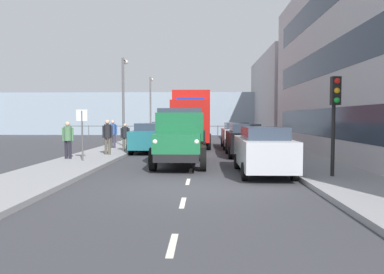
# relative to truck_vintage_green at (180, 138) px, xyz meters

# --- Properties ---
(ground_plane) EXTENTS (80.00, 80.00, 0.00)m
(ground_plane) POSITION_rel_truck_vintage_green_xyz_m (-0.49, -5.24, -1.18)
(ground_plane) COLOR #38383D
(sidewalk_left) EXTENTS (2.75, 37.89, 0.15)m
(sidewalk_left) POSITION_rel_truck_vintage_green_xyz_m (-5.44, -5.24, -1.10)
(sidewalk_left) COLOR gray
(sidewalk_left) RESTS_ON ground_plane
(sidewalk_right) EXTENTS (2.75, 37.89, 0.15)m
(sidewalk_right) POSITION_rel_truck_vintage_green_xyz_m (4.47, -5.24, -1.10)
(sidewalk_right) COLOR gray
(sidewalk_right) RESTS_ON ground_plane
(road_centreline_markings) EXTENTS (0.12, 32.84, 0.01)m
(road_centreline_markings) POSITION_rel_truck_vintage_green_xyz_m (-0.49, -4.11, -1.17)
(road_centreline_markings) COLOR silver
(road_centreline_markings) RESTS_ON ground_plane
(building_far_block) EXTENTS (8.69, 14.79, 8.31)m
(building_far_block) POSITION_rel_truck_vintage_green_xyz_m (-11.16, -22.42, 2.97)
(building_far_block) COLOR #B7B2B7
(building_far_block) RESTS_ON ground_plane
(sea_horizon) EXTENTS (80.00, 0.80, 5.00)m
(sea_horizon) POSITION_rel_truck_vintage_green_xyz_m (-0.49, -27.19, 1.32)
(sea_horizon) COLOR #8C9EAD
(sea_horizon) RESTS_ON ground_plane
(seawall_railing) EXTENTS (28.08, 0.08, 1.20)m
(seawall_railing) POSITION_rel_truck_vintage_green_xyz_m (-0.49, -23.59, -0.26)
(seawall_railing) COLOR #4C5156
(seawall_railing) RESTS_ON ground_plane
(truck_vintage_green) EXTENTS (2.17, 5.64, 2.43)m
(truck_vintage_green) POSITION_rel_truck_vintage_green_xyz_m (0.00, 0.00, 0.00)
(truck_vintage_green) COLOR black
(truck_vintage_green) RESTS_ON ground_plane
(lorry_cargo_red) EXTENTS (2.58, 8.20, 3.87)m
(lorry_cargo_red) POSITION_rel_truck_vintage_green_xyz_m (-0.14, -10.46, 0.90)
(lorry_cargo_red) COLOR red
(lorry_cargo_red) RESTS_ON ground_plane
(car_silver_kerbside_near) EXTENTS (1.79, 4.35, 1.72)m
(car_silver_kerbside_near) POSITION_rel_truck_vintage_green_xyz_m (-3.11, 2.03, -0.28)
(car_silver_kerbside_near) COLOR #B7BABF
(car_silver_kerbside_near) RESTS_ON ground_plane
(car_black_kerbside_1) EXTENTS (1.80, 3.99, 1.72)m
(car_black_kerbside_1) POSITION_rel_truck_vintage_green_xyz_m (-3.11, -4.04, -0.28)
(car_black_kerbside_1) COLOR black
(car_black_kerbside_1) RESTS_ON ground_plane
(car_white_kerbside_2) EXTENTS (1.82, 4.54, 1.72)m
(car_white_kerbside_2) POSITION_rel_truck_vintage_green_xyz_m (-3.11, -8.90, -0.28)
(car_white_kerbside_2) COLOR white
(car_white_kerbside_2) RESTS_ON ground_plane
(car_teal_oppositeside_0) EXTENTS (1.98, 4.11, 1.72)m
(car_teal_oppositeside_0) POSITION_rel_truck_vintage_green_xyz_m (2.14, -5.90, -0.28)
(car_teal_oppositeside_0) COLOR #1E6670
(car_teal_oppositeside_0) RESTS_ON ground_plane
(car_maroon_oppositeside_1) EXTENTS (1.89, 3.92, 1.72)m
(car_maroon_oppositeside_1) POSITION_rel_truck_vintage_green_xyz_m (2.14, -12.48, -0.28)
(car_maroon_oppositeside_1) COLOR maroon
(car_maroon_oppositeside_1) RESTS_ON ground_plane
(pedestrian_couple_b) EXTENTS (0.53, 0.34, 1.72)m
(pedestrian_couple_b) POSITION_rel_truck_vintage_green_xyz_m (5.28, -1.33, -0.01)
(pedestrian_couple_b) COLOR black
(pedestrian_couple_b) RESTS_ON sidewalk_right
(pedestrian_with_bag) EXTENTS (0.53, 0.34, 1.79)m
(pedestrian_with_bag) POSITION_rel_truck_vintage_green_xyz_m (3.95, -3.26, 0.03)
(pedestrian_with_bag) COLOR #4C473D
(pedestrian_with_bag) RESTS_ON sidewalk_right
(pedestrian_by_lamp) EXTENTS (0.53, 0.34, 1.57)m
(pedestrian_by_lamp) POSITION_rel_truck_vintage_green_xyz_m (3.51, -5.37, -0.11)
(pedestrian_by_lamp) COLOR #4C473D
(pedestrian_by_lamp) RESTS_ON sidewalk_right
(pedestrian_in_dark_coat) EXTENTS (0.53, 0.34, 1.73)m
(pedestrian_in_dark_coat) POSITION_rel_truck_vintage_green_xyz_m (4.69, -7.22, -0.01)
(pedestrian_in_dark_coat) COLOR #383342
(pedestrian_in_dark_coat) RESTS_ON sidewalk_right
(traffic_light_near) EXTENTS (0.28, 0.41, 3.20)m
(traffic_light_near) POSITION_rel_truck_vintage_green_xyz_m (-5.18, 3.33, 1.29)
(traffic_light_near) COLOR black
(traffic_light_near) RESTS_ON sidewalk_left
(lamp_post_promenade) EXTENTS (0.32, 1.14, 5.87)m
(lamp_post_promenade) POSITION_rel_truck_vintage_green_xyz_m (4.40, -9.10, 2.51)
(lamp_post_promenade) COLOR #59595B
(lamp_post_promenade) RESTS_ON sidewalk_right
(lamp_post_far) EXTENTS (0.32, 1.14, 5.89)m
(lamp_post_far) POSITION_rel_truck_vintage_green_xyz_m (4.29, -20.66, 2.52)
(lamp_post_far) COLOR #59595B
(lamp_post_far) RESTS_ON sidewalk_right
(street_sign) EXTENTS (0.50, 0.07, 2.25)m
(street_sign) POSITION_rel_truck_vintage_green_xyz_m (4.37, -0.66, 0.50)
(street_sign) COLOR #4C4C4C
(street_sign) RESTS_ON sidewalk_right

